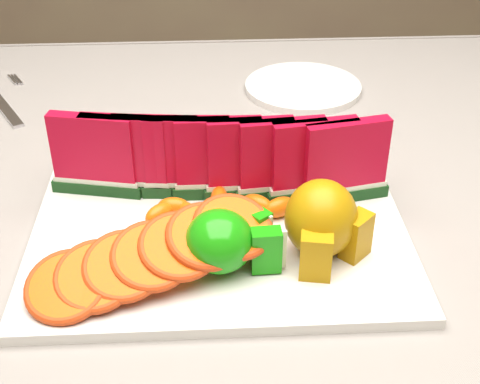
{
  "coord_description": "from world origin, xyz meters",
  "views": [
    {
      "loc": [
        0.06,
        -0.66,
        1.2
      ],
      "look_at": [
        0.09,
        -0.07,
        0.81
      ],
      "focal_mm": 50.0,
      "sensor_mm": 36.0,
      "label": 1
    }
  ],
  "objects_px": {
    "platter": "(220,233)",
    "fork": "(3,101)",
    "side_plate": "(303,87)",
    "apple_cluster": "(227,241)",
    "pear_cluster": "(323,222)"
  },
  "relations": [
    {
      "from": "platter",
      "to": "fork",
      "type": "height_order",
      "value": "platter"
    },
    {
      "from": "side_plate",
      "to": "apple_cluster",
      "type": "bearing_deg",
      "value": -107.12
    },
    {
      "from": "pear_cluster",
      "to": "fork",
      "type": "xyz_separation_m",
      "value": [
        -0.42,
        0.4,
        -0.05
      ]
    },
    {
      "from": "side_plate",
      "to": "fork",
      "type": "bearing_deg",
      "value": -177.33
    },
    {
      "from": "platter",
      "to": "pear_cluster",
      "type": "height_order",
      "value": "pear_cluster"
    },
    {
      "from": "pear_cluster",
      "to": "side_plate",
      "type": "distance_m",
      "value": 0.42
    },
    {
      "from": "fork",
      "to": "side_plate",
      "type": "bearing_deg",
      "value": 2.67
    },
    {
      "from": "pear_cluster",
      "to": "fork",
      "type": "bearing_deg",
      "value": 136.44
    },
    {
      "from": "apple_cluster",
      "to": "side_plate",
      "type": "height_order",
      "value": "apple_cluster"
    },
    {
      "from": "platter",
      "to": "apple_cluster",
      "type": "bearing_deg",
      "value": -85.09
    },
    {
      "from": "platter",
      "to": "fork",
      "type": "distance_m",
      "value": 0.47
    },
    {
      "from": "platter",
      "to": "fork",
      "type": "bearing_deg",
      "value": 131.97
    },
    {
      "from": "pear_cluster",
      "to": "fork",
      "type": "relative_size",
      "value": 0.51
    },
    {
      "from": "apple_cluster",
      "to": "fork",
      "type": "distance_m",
      "value": 0.53
    },
    {
      "from": "platter",
      "to": "apple_cluster",
      "type": "relative_size",
      "value": 3.68
    }
  ]
}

